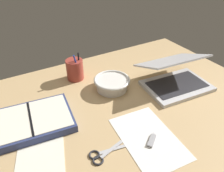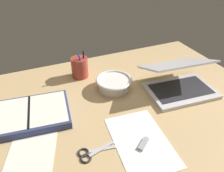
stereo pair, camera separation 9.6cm
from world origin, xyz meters
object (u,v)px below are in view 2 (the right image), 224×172
(laptop, at_px, (179,81))
(bowl, at_px, (114,83))
(pen_cup, at_px, (80,67))
(planner, at_px, (30,114))
(scissors, at_px, (89,154))

(laptop, bearing_deg, bowl, 161.03)
(laptop, distance_m, pen_cup, 0.50)
(bowl, relative_size, planner, 0.51)
(bowl, height_order, scissors, bowl)
(laptop, relative_size, pen_cup, 2.26)
(laptop, distance_m, planner, 0.69)
(scissors, bearing_deg, pen_cup, 74.64)
(planner, bearing_deg, bowl, 14.41)
(laptop, xyz_separation_m, bowl, (-0.28, 0.13, -0.02))
(laptop, relative_size, planner, 0.98)
(bowl, height_order, planner, bowl)
(pen_cup, bearing_deg, planner, -140.71)
(laptop, height_order, pen_cup, laptop)
(laptop, relative_size, scissors, 2.51)
(planner, relative_size, scissors, 2.55)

